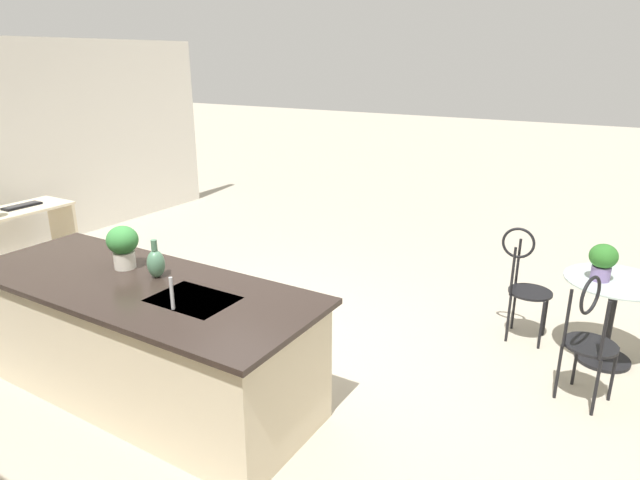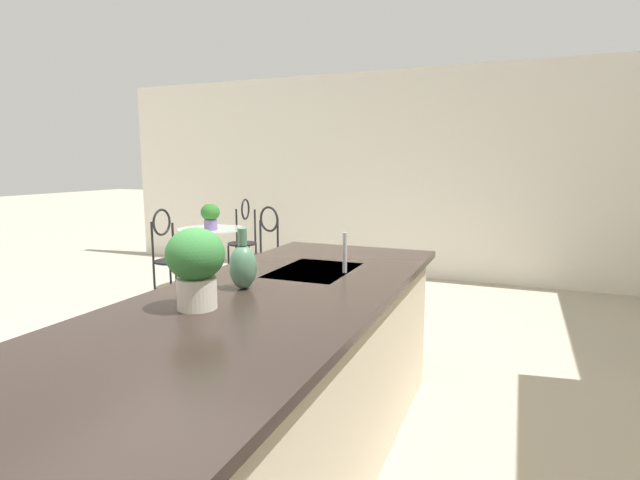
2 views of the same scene
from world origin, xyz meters
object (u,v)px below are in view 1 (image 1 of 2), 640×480
object	(u,v)px
chair_toward_desk	(525,279)
potted_plant_counter_near	(123,244)
writing_desk	(18,228)
potted_plant_on_table	(603,260)
keyboard	(22,206)
vase_on_counter	(156,263)
chair_by_island	(589,334)
bistro_table	(611,313)

from	to	relation	value
chair_toward_desk	potted_plant_counter_near	xyz separation A→B (m)	(2.53, 2.24, 0.54)
writing_desk	potted_plant_on_table	xyz separation A→B (m)	(-6.17, -1.18, 0.41)
keyboard	vase_on_counter	xyz separation A→B (m)	(-3.42, 1.03, 0.28)
chair_by_island	potted_plant_counter_near	bearing A→B (deg)	24.38
keyboard	vase_on_counter	size ratio (longest dim) A/B	1.53
chair_by_island	vase_on_counter	xyz separation A→B (m)	(2.80, 1.43, 0.46)
bistro_table	chair_by_island	bearing A→B (deg)	82.69
keyboard	chair_toward_desk	bearing A→B (deg)	-167.74
writing_desk	potted_plant_counter_near	bearing A→B (deg)	163.17
vase_on_counter	potted_plant_counter_near	bearing A→B (deg)	-1.09
potted_plant_on_table	vase_on_counter	xyz separation A→B (m)	(2.77, 2.11, 0.11)
bistro_table	writing_desk	size ratio (longest dim) A/B	0.67
chair_toward_desk	potted_plant_on_table	bearing A→B (deg)	167.33
writing_desk	vase_on_counter	bearing A→B (deg)	164.72
keyboard	potted_plant_on_table	bearing A→B (deg)	-170.07
chair_by_island	keyboard	xyz separation A→B (m)	(6.22, 0.40, 0.18)
potted_plant_on_table	writing_desk	bearing A→B (deg)	10.86
chair_by_island	potted_plant_counter_near	size ratio (longest dim) A/B	3.13
writing_desk	vase_on_counter	xyz separation A→B (m)	(-3.40, 0.93, 0.52)
chair_toward_desk	potted_plant_counter_near	size ratio (longest dim) A/B	3.13
potted_plant_on_table	vase_on_counter	bearing A→B (deg)	37.31
chair_toward_desk	vase_on_counter	world-z (taller)	vase_on_counter
potted_plant_on_table	potted_plant_counter_near	world-z (taller)	potted_plant_counter_near
bistro_table	keyboard	size ratio (longest dim) A/B	1.82
bistro_table	potted_plant_on_table	size ratio (longest dim) A/B	2.61
chair_toward_desk	chair_by_island	bearing A→B (deg)	126.99
chair_toward_desk	keyboard	bearing A→B (deg)	12.26
chair_by_island	writing_desk	size ratio (longest dim) A/B	0.87
potted_plant_counter_near	keyboard	bearing A→B (deg)	-18.42
bistro_table	vase_on_counter	world-z (taller)	vase_on_counter
writing_desk	bistro_table	bearing A→B (deg)	-168.70
chair_toward_desk	potted_plant_counter_near	world-z (taller)	potted_plant_counter_near
keyboard	vase_on_counter	distance (m)	3.58
writing_desk	chair_toward_desk	bearing A→B (deg)	-166.73
chair_toward_desk	vase_on_counter	bearing A→B (deg)	45.81
bistro_table	keyboard	world-z (taller)	keyboard
keyboard	vase_on_counter	world-z (taller)	vase_on_counter
writing_desk	potted_plant_counter_near	world-z (taller)	potted_plant_counter_near
chair_by_island	keyboard	bearing A→B (deg)	3.72
bistro_table	writing_desk	world-z (taller)	same
potted_plant_on_table	chair_by_island	bearing A→B (deg)	91.91
chair_by_island	potted_plant_on_table	size ratio (longest dim) A/B	3.40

